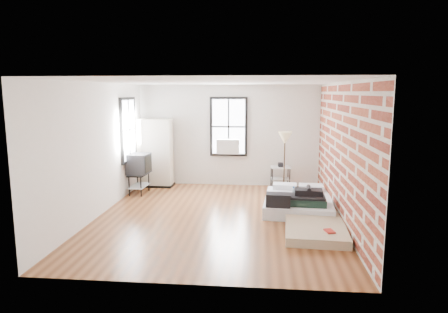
# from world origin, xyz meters

# --- Properties ---
(ground) EXTENTS (6.00, 6.00, 0.00)m
(ground) POSITION_xyz_m (0.00, 0.00, 0.00)
(ground) COLOR #562D16
(ground) RESTS_ON ground
(room_shell) EXTENTS (5.02, 6.02, 2.80)m
(room_shell) POSITION_xyz_m (0.23, 0.36, 1.74)
(room_shell) COLOR silver
(room_shell) RESTS_ON ground
(mattress_main) EXTENTS (1.60, 2.08, 0.63)m
(mattress_main) POSITION_xyz_m (1.74, 0.76, 0.17)
(mattress_main) COLOR silver
(mattress_main) RESTS_ON ground
(mattress_bare) EXTENTS (1.22, 2.14, 0.45)m
(mattress_bare) POSITION_xyz_m (1.94, -0.36, 0.14)
(mattress_bare) COLOR tan
(mattress_bare) RESTS_ON ground
(wardrobe) EXTENTS (0.95, 0.56, 1.87)m
(wardrobe) POSITION_xyz_m (-2.00, 2.65, 0.93)
(wardrobe) COLOR black
(wardrobe) RESTS_ON ground
(side_table) EXTENTS (0.56, 0.46, 0.70)m
(side_table) POSITION_xyz_m (1.44, 2.72, 0.47)
(side_table) COLOR black
(side_table) RESTS_ON ground
(floor_lamp) EXTENTS (0.34, 0.34, 1.60)m
(floor_lamp) POSITION_xyz_m (1.50, 2.13, 1.37)
(floor_lamp) COLOR #332311
(floor_lamp) RESTS_ON ground
(tv_stand) EXTENTS (0.54, 0.75, 1.04)m
(tv_stand) POSITION_xyz_m (-2.21, 1.78, 0.75)
(tv_stand) COLOR black
(tv_stand) RESTS_ON ground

